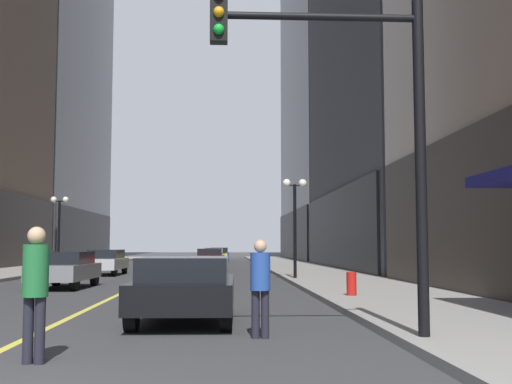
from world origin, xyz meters
TOP-DOWN VIEW (x-y plane):
  - ground_plane at (0.00, 35.00)m, footprint 200.00×200.00m
  - sidewalk_left at (-8.25, 35.00)m, footprint 4.50×78.00m
  - sidewalk_right at (8.25, 35.00)m, footprint 4.50×78.00m
  - lane_centre_stripe at (0.00, 35.00)m, footprint 0.16×70.00m
  - car_black at (2.53, 7.16)m, footprint 2.03×4.24m
  - car_grey at (-2.43, 17.75)m, footprint 1.86×4.17m
  - car_silver at (-2.83, 27.97)m, footprint 1.82×4.30m
  - car_red at (2.44, 37.96)m, footprint 1.96×4.17m
  - car_yellow at (2.63, 47.46)m, footprint 2.04×4.13m
  - car_blue at (2.89, 56.84)m, footprint 2.03×4.87m
  - pedestrian_in_green_parka at (0.79, 2.73)m, footprint 0.39×0.39m
  - pedestrian_in_blue_hoodie at (3.91, 4.89)m, footprint 0.37×0.37m
  - traffic_light_near_right at (5.35, 3.92)m, footprint 3.43×0.34m
  - street_lamp_left_far at (-6.40, 32.47)m, footprint 1.06×0.36m
  - street_lamp_right_mid at (6.40, 21.65)m, footprint 1.06×0.36m
  - fire_hydrant_right at (6.90, 12.00)m, footprint 0.28×0.28m

SIDE VIEW (x-z plane):
  - ground_plane at x=0.00m, z-range 0.00..0.00m
  - lane_centre_stripe at x=0.00m, z-range 0.00..0.01m
  - sidewalk_left at x=-8.25m, z-range 0.00..0.15m
  - sidewalk_right at x=8.25m, z-range 0.00..0.15m
  - fire_hydrant_right at x=6.90m, z-range 0.00..0.80m
  - car_grey at x=-2.43m, z-range 0.06..1.38m
  - car_silver at x=-2.83m, z-range 0.06..1.38m
  - car_red at x=2.44m, z-range 0.06..1.38m
  - car_yellow at x=2.63m, z-range 0.06..1.38m
  - car_black at x=2.53m, z-range 0.06..1.38m
  - car_blue at x=2.89m, z-range 0.06..1.38m
  - pedestrian_in_blue_hoodie at x=3.91m, z-range 0.13..1.78m
  - pedestrian_in_green_parka at x=0.79m, z-range 0.16..1.96m
  - street_lamp_left_far at x=-6.40m, z-range 1.04..5.47m
  - street_lamp_right_mid at x=6.40m, z-range 1.04..5.47m
  - traffic_light_near_right at x=5.35m, z-range 0.92..6.57m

